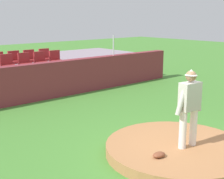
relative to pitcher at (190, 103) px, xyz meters
The scene contains 14 objects.
ground_plane 1.28m from the pitcher, 111.92° to the left, with size 60.00×60.00×0.00m, color #468532.
pitchers_mound 1.17m from the pitcher, 111.92° to the left, with size 3.29×3.29×0.24m, color #AB7145.
pitcher is the anchor object (origin of this frame).
fielding_glove 1.34m from the pitcher, behind, with size 0.30×0.20×0.11m, color brown.
brick_barrier 6.74m from the pitcher, 90.75° to the left, with size 13.95×0.40×1.40m, color maroon.
fence_post_right 7.68m from the pitcher, 61.28° to the left, with size 0.06×0.06×0.89m, color silver.
bleacher_platform 9.30m from the pitcher, 90.54° to the left, with size 13.25×4.18×1.20m, color gray.
stadium_chair_1 7.76m from the pitcher, 95.89° to the left, with size 0.48×0.44×0.50m.
stadium_chair_2 7.71m from the pitcher, 90.58° to the left, with size 0.48×0.44×0.50m.
stadium_chair_3 7.74m from the pitcher, 85.53° to the left, with size 0.48×0.44×0.50m.
stadium_chair_4 7.79m from the pitcher, 80.38° to the left, with size 0.48×0.44×0.50m.
stadium_chair_7 8.63m from the pitcher, 90.61° to the left, with size 0.48×0.44×0.50m.
stadium_chair_8 8.62m from the pitcher, 86.10° to the left, with size 0.48×0.44×0.50m.
stadium_chair_9 8.69m from the pitcher, 81.32° to the left, with size 0.48×0.44×0.50m.
Camera 1 is at (-5.66, -4.23, 3.13)m, focal length 51.56 mm.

